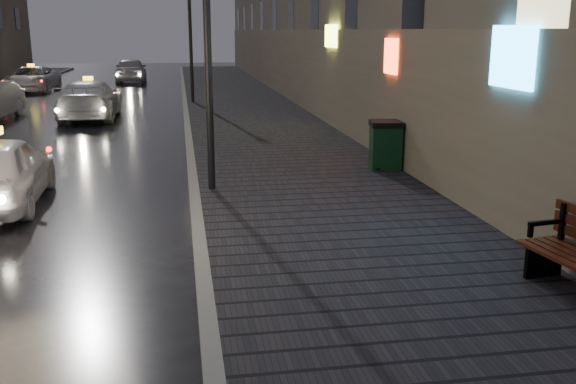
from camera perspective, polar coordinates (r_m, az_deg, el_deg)
name	(u,v)px	position (r m, az deg, el deg)	size (l,w,h in m)	color
ground	(63,346)	(7.22, -19.34, -12.81)	(120.00, 120.00, 0.00)	black
sidewalk	(242,105)	(27.64, -4.11, 7.72)	(4.60, 58.00, 0.15)	black
curb	(185,106)	(27.52, -9.14, 7.55)	(0.20, 58.00, 0.15)	slate
lamp_near	(207,13)	(12.36, -7.24, 15.53)	(0.36, 0.36, 5.28)	black
lamp_far	(190,23)	(28.35, -8.71, 14.67)	(0.36, 0.36, 5.28)	black
trash_bin	(385,144)	(14.55, 8.66, 4.21)	(0.80, 0.80, 1.07)	black
taxi_mid	(90,100)	(24.80, -17.22, 7.85)	(1.97, 4.86, 1.41)	silver
taxi_far	(32,79)	(37.33, -21.79, 9.32)	(2.16, 4.69, 1.30)	silver
car_far	(131,70)	(41.82, -13.79, 10.49)	(1.79, 4.46, 1.52)	#9B9AA2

